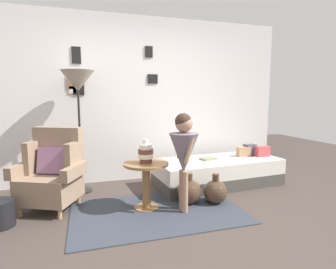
{
  "coord_description": "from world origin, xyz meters",
  "views": [
    {
      "loc": [
        -0.89,
        -2.46,
        1.32
      ],
      "look_at": [
        0.15,
        0.95,
        0.85
      ],
      "focal_mm": 29.33,
      "sensor_mm": 36.0,
      "label": 1
    }
  ],
  "objects_px": {
    "armchair": "(53,172)",
    "demijohn_far": "(215,192)",
    "person_child": "(184,149)",
    "magazine_basket": "(0,214)",
    "demijohn_near": "(189,191)",
    "floor_lamp": "(78,85)",
    "daybed": "(218,172)",
    "book_on_daybed": "(208,159)",
    "side_table": "(146,176)",
    "vase_striped": "(146,153)"
  },
  "relations": [
    {
      "from": "armchair",
      "to": "daybed",
      "type": "height_order",
      "value": "armchair"
    },
    {
      "from": "person_child",
      "to": "book_on_daybed",
      "type": "relative_size",
      "value": 5.26
    },
    {
      "from": "vase_striped",
      "to": "magazine_basket",
      "type": "relative_size",
      "value": 1.0
    },
    {
      "from": "floor_lamp",
      "to": "person_child",
      "type": "bearing_deg",
      "value": -43.21
    },
    {
      "from": "floor_lamp",
      "to": "person_child",
      "type": "xyz_separation_m",
      "value": [
        1.15,
        -1.08,
        -0.75
      ]
    },
    {
      "from": "daybed",
      "to": "book_on_daybed",
      "type": "bearing_deg",
      "value": 176.94
    },
    {
      "from": "demijohn_near",
      "to": "side_table",
      "type": "bearing_deg",
      "value": 179.04
    },
    {
      "from": "daybed",
      "to": "book_on_daybed",
      "type": "distance_m",
      "value": 0.27
    },
    {
      "from": "person_child",
      "to": "demijohn_far",
      "type": "height_order",
      "value": "person_child"
    },
    {
      "from": "person_child",
      "to": "demijohn_near",
      "type": "xyz_separation_m",
      "value": [
        0.15,
        0.2,
        -0.58
      ]
    },
    {
      "from": "magazine_basket",
      "to": "side_table",
      "type": "bearing_deg",
      "value": 1.1
    },
    {
      "from": "armchair",
      "to": "demijohn_near",
      "type": "distance_m",
      "value": 1.68
    },
    {
      "from": "demijohn_near",
      "to": "demijohn_far",
      "type": "height_order",
      "value": "demijohn_near"
    },
    {
      "from": "floor_lamp",
      "to": "armchair",
      "type": "bearing_deg",
      "value": -122.03
    },
    {
      "from": "armchair",
      "to": "book_on_daybed",
      "type": "bearing_deg",
      "value": 6.19
    },
    {
      "from": "demijohn_near",
      "to": "floor_lamp",
      "type": "bearing_deg",
      "value": 145.8
    },
    {
      "from": "vase_striped",
      "to": "person_child",
      "type": "bearing_deg",
      "value": -27.67
    },
    {
      "from": "floor_lamp",
      "to": "vase_striped",
      "type": "bearing_deg",
      "value": -49.28
    },
    {
      "from": "floor_lamp",
      "to": "magazine_basket",
      "type": "relative_size",
      "value": 6.06
    },
    {
      "from": "floor_lamp",
      "to": "magazine_basket",
      "type": "distance_m",
      "value": 1.81
    },
    {
      "from": "daybed",
      "to": "demijohn_far",
      "type": "height_order",
      "value": "daybed"
    },
    {
      "from": "book_on_daybed",
      "to": "demijohn_near",
      "type": "height_order",
      "value": "book_on_daybed"
    },
    {
      "from": "person_child",
      "to": "demijohn_near",
      "type": "relative_size",
      "value": 2.93
    },
    {
      "from": "floor_lamp",
      "to": "magazine_basket",
      "type": "bearing_deg",
      "value": -131.64
    },
    {
      "from": "side_table",
      "to": "demijohn_near",
      "type": "relative_size",
      "value": 1.43
    },
    {
      "from": "daybed",
      "to": "demijohn_far",
      "type": "xyz_separation_m",
      "value": [
        -0.38,
        -0.68,
        -0.05
      ]
    },
    {
      "from": "demijohn_near",
      "to": "magazine_basket",
      "type": "xyz_separation_m",
      "value": [
        -2.09,
        -0.02,
        -0.02
      ]
    },
    {
      "from": "book_on_daybed",
      "to": "demijohn_near",
      "type": "relative_size",
      "value": 0.56
    },
    {
      "from": "person_child",
      "to": "demijohn_near",
      "type": "bearing_deg",
      "value": 53.62
    },
    {
      "from": "demijohn_near",
      "to": "demijohn_far",
      "type": "distance_m",
      "value": 0.34
    },
    {
      "from": "armchair",
      "to": "demijohn_far",
      "type": "distance_m",
      "value": 2.01
    },
    {
      "from": "side_table",
      "to": "person_child",
      "type": "distance_m",
      "value": 0.56
    },
    {
      "from": "demijohn_near",
      "to": "daybed",
      "type": "bearing_deg",
      "value": 40.09
    },
    {
      "from": "person_child",
      "to": "magazine_basket",
      "type": "relative_size",
      "value": 4.13
    },
    {
      "from": "magazine_basket",
      "to": "daybed",
      "type": "bearing_deg",
      "value": 12.36
    },
    {
      "from": "book_on_daybed",
      "to": "demijohn_far",
      "type": "distance_m",
      "value": 0.77
    },
    {
      "from": "side_table",
      "to": "vase_striped",
      "type": "xyz_separation_m",
      "value": [
        -0.0,
        0.0,
        0.28
      ]
    },
    {
      "from": "side_table",
      "to": "magazine_basket",
      "type": "distance_m",
      "value": 1.57
    },
    {
      "from": "vase_striped",
      "to": "demijohn_far",
      "type": "xyz_separation_m",
      "value": [
        0.87,
        -0.1,
        -0.53
      ]
    },
    {
      "from": "floor_lamp",
      "to": "magazine_basket",
      "type": "xyz_separation_m",
      "value": [
        -0.8,
        -0.9,
        -1.36
      ]
    },
    {
      "from": "armchair",
      "to": "daybed",
      "type": "distance_m",
      "value": 2.34
    },
    {
      "from": "daybed",
      "to": "person_child",
      "type": "distance_m",
      "value": 1.28
    },
    {
      "from": "armchair",
      "to": "vase_striped",
      "type": "bearing_deg",
      "value": -18.42
    },
    {
      "from": "vase_striped",
      "to": "floor_lamp",
      "type": "xyz_separation_m",
      "value": [
        -0.75,
        0.87,
        0.81
      ]
    },
    {
      "from": "vase_striped",
      "to": "demijohn_far",
      "type": "distance_m",
      "value": 1.02
    },
    {
      "from": "vase_striped",
      "to": "floor_lamp",
      "type": "height_order",
      "value": "floor_lamp"
    },
    {
      "from": "armchair",
      "to": "demijohn_near",
      "type": "height_order",
      "value": "armchair"
    },
    {
      "from": "floor_lamp",
      "to": "person_child",
      "type": "height_order",
      "value": "floor_lamp"
    },
    {
      "from": "demijohn_far",
      "to": "vase_striped",
      "type": "bearing_deg",
      "value": 173.61
    },
    {
      "from": "floor_lamp",
      "to": "demijohn_far",
      "type": "bearing_deg",
      "value": -30.84
    }
  ]
}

